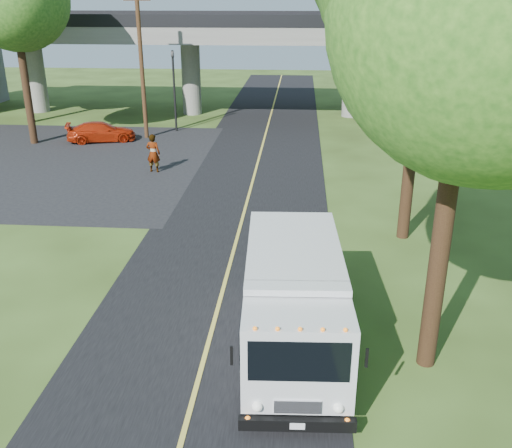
# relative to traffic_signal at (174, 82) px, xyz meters

# --- Properties ---
(ground) EXTENTS (120.00, 120.00, 0.00)m
(ground) POSITION_rel_traffic_signal_xyz_m (6.00, -26.00, -3.20)
(ground) COLOR #304017
(ground) RESTS_ON ground
(road) EXTENTS (7.00, 90.00, 0.02)m
(road) POSITION_rel_traffic_signal_xyz_m (6.00, -16.00, -3.19)
(road) COLOR black
(road) RESTS_ON ground
(parking_lot) EXTENTS (16.00, 18.00, 0.01)m
(parking_lot) POSITION_rel_traffic_signal_xyz_m (-5.00, -8.00, -3.19)
(parking_lot) COLOR black
(parking_lot) RESTS_ON ground
(lane_line) EXTENTS (0.12, 90.00, 0.01)m
(lane_line) POSITION_rel_traffic_signal_xyz_m (6.00, -16.00, -3.17)
(lane_line) COLOR gold
(lane_line) RESTS_ON road
(overpass) EXTENTS (54.00, 10.00, 7.30)m
(overpass) POSITION_rel_traffic_signal_xyz_m (6.00, 6.00, 1.36)
(overpass) COLOR slate
(overpass) RESTS_ON ground
(traffic_signal) EXTENTS (0.18, 0.22, 5.20)m
(traffic_signal) POSITION_rel_traffic_signal_xyz_m (0.00, 0.00, 0.00)
(traffic_signal) COLOR black
(traffic_signal) RESTS_ON ground
(utility_pole) EXTENTS (1.60, 0.26, 9.00)m
(utility_pole) POSITION_rel_traffic_signal_xyz_m (-1.50, -2.00, 1.40)
(utility_pole) COLOR #472D19
(utility_pole) RESTS_ON ground
(tree_left_lot) EXTENTS (5.60, 5.50, 10.50)m
(tree_left_lot) POSITION_rel_traffic_signal_xyz_m (-7.79, -4.16, 4.70)
(tree_left_lot) COLOR #382314
(tree_left_lot) RESTS_ON ground
(tree_left_far) EXTENTS (5.26, 5.16, 9.89)m
(tree_left_far) POSITION_rel_traffic_signal_xyz_m (-10.79, 1.84, 4.25)
(tree_left_far) COLOR #382314
(tree_left_far) RESTS_ON ground
(step_van) EXTENTS (2.66, 6.52, 2.69)m
(step_van) POSITION_rel_traffic_signal_xyz_m (8.20, -24.74, -1.74)
(step_van) COLOR silver
(step_van) RESTS_ON ground
(red_sedan) EXTENTS (4.46, 2.86, 1.20)m
(red_sedan) POSITION_rel_traffic_signal_xyz_m (-4.02, -3.18, -2.60)
(red_sedan) COLOR #AA240A
(red_sedan) RESTS_ON ground
(pedestrian) EXTENTS (0.78, 0.57, 1.98)m
(pedestrian) POSITION_rel_traffic_signal_xyz_m (0.82, -9.41, -2.21)
(pedestrian) COLOR gray
(pedestrian) RESTS_ON ground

